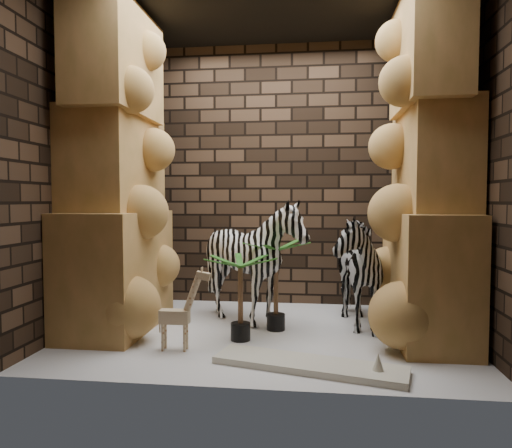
# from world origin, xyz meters

# --- Properties ---
(floor) EXTENTS (3.50, 3.50, 0.00)m
(floor) POSITION_xyz_m (0.00, 0.00, 0.00)
(floor) COLOR silver
(floor) RESTS_ON ground
(wall_back) EXTENTS (3.50, 0.00, 3.50)m
(wall_back) POSITION_xyz_m (0.00, 1.25, 1.50)
(wall_back) COLOR black
(wall_back) RESTS_ON ground
(wall_front) EXTENTS (3.50, 0.00, 3.50)m
(wall_front) POSITION_xyz_m (0.00, -1.25, 1.50)
(wall_front) COLOR black
(wall_front) RESTS_ON ground
(wall_left) EXTENTS (0.00, 3.00, 3.00)m
(wall_left) POSITION_xyz_m (-1.75, 0.00, 1.50)
(wall_left) COLOR black
(wall_left) RESTS_ON ground
(wall_right) EXTENTS (0.00, 3.00, 3.00)m
(wall_right) POSITION_xyz_m (1.75, 0.00, 1.50)
(wall_right) COLOR black
(wall_right) RESTS_ON ground
(rock_pillar_left) EXTENTS (0.68, 1.30, 3.00)m
(rock_pillar_left) POSITION_xyz_m (-1.40, 0.00, 1.50)
(rock_pillar_left) COLOR tan
(rock_pillar_left) RESTS_ON floor
(rock_pillar_right) EXTENTS (0.58, 1.25, 3.00)m
(rock_pillar_right) POSITION_xyz_m (1.42, 0.00, 1.50)
(rock_pillar_right) COLOR tan
(rock_pillar_right) RESTS_ON floor
(zebra_right) EXTENTS (0.75, 1.15, 1.26)m
(zebra_right) POSITION_xyz_m (0.77, 0.37, 0.63)
(zebra_right) COLOR white
(zebra_right) RESTS_ON floor
(zebra_left) EXTENTS (1.12, 1.33, 1.10)m
(zebra_left) POSITION_xyz_m (-0.14, 0.27, 0.55)
(zebra_left) COLOR white
(zebra_left) RESTS_ON floor
(giraffe_toy) EXTENTS (0.36, 0.13, 0.69)m
(giraffe_toy) POSITION_xyz_m (-0.67, -0.56, 0.35)
(giraffe_toy) COLOR #D1B88F
(giraffe_toy) RESTS_ON floor
(palm_front) EXTENTS (0.36, 0.36, 0.85)m
(palm_front) POSITION_xyz_m (0.09, 0.12, 0.43)
(palm_front) COLOR #1D5E15
(palm_front) RESTS_ON floor
(palm_back) EXTENTS (0.36, 0.36, 0.74)m
(palm_back) POSITION_xyz_m (-0.19, -0.24, 0.37)
(palm_back) COLOR #1D5E15
(palm_back) RESTS_ON floor
(surfboard) EXTENTS (1.43, 0.68, 0.05)m
(surfboard) POSITION_xyz_m (0.41, -0.84, 0.03)
(surfboard) COLOR beige
(surfboard) RESTS_ON floor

